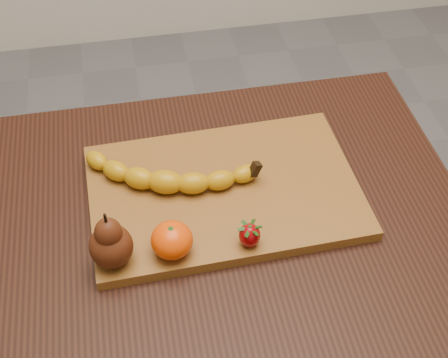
{
  "coord_description": "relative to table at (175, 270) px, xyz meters",
  "views": [
    {
      "loc": [
        -0.03,
        -0.64,
        1.55
      ],
      "look_at": [
        0.1,
        0.07,
        0.8
      ],
      "focal_mm": 50.0,
      "sensor_mm": 36.0,
      "label": 1
    }
  ],
  "objects": [
    {
      "name": "strawberry",
      "position": [
        0.12,
        -0.06,
        0.14
      ],
      "size": [
        0.03,
        0.03,
        0.04
      ],
      "primitive_type": null,
      "rotation": [
        0.0,
        0.0,
        -0.03
      ],
      "color": "#970408",
      "rests_on": "cutting_board"
    },
    {
      "name": "cutting_board",
      "position": [
        0.1,
        0.07,
        0.11
      ],
      "size": [
        0.46,
        0.31,
        0.02
      ],
      "primitive_type": "cube",
      "rotation": [
        0.0,
        0.0,
        0.03
      ],
      "color": "brown",
      "rests_on": "table"
    },
    {
      "name": "pear",
      "position": [
        -0.09,
        -0.05,
        0.17
      ],
      "size": [
        0.07,
        0.07,
        0.1
      ],
      "primitive_type": null,
      "rotation": [
        0.0,
        0.0,
        -0.1
      ],
      "color": "#4E200C",
      "rests_on": "cutting_board"
    },
    {
      "name": "mandarin",
      "position": [
        -0.0,
        -0.05,
        0.15
      ],
      "size": [
        0.07,
        0.07,
        0.05
      ],
      "primitive_type": "ellipsoid",
      "rotation": [
        0.0,
        0.0,
        0.17
      ],
      "color": "#FB4602",
      "rests_on": "cutting_board"
    },
    {
      "name": "banana",
      "position": [
        0.0,
        0.08,
        0.14
      ],
      "size": [
        0.27,
        0.14,
        0.04
      ],
      "primitive_type": null,
      "rotation": [
        0.0,
        0.0,
        -0.31
      ],
      "color": "#C38E09",
      "rests_on": "cutting_board"
    },
    {
      "name": "table",
      "position": [
        0.0,
        0.0,
        0.0
      ],
      "size": [
        1.0,
        0.7,
        0.76
      ],
      "color": "black",
      "rests_on": "ground"
    }
  ]
}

